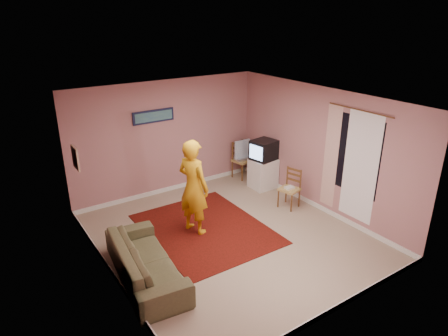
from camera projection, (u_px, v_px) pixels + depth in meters
ground at (229, 236)px, 7.54m from camera, size 5.00×5.00×0.00m
wall_back at (167, 138)px, 8.99m from camera, size 4.50×0.02×2.60m
wall_front at (340, 234)px, 5.13m from camera, size 4.50×0.02×2.60m
wall_left at (105, 205)px, 5.89m from camera, size 0.02×5.00×2.60m
wall_right at (319, 150)px, 8.23m from camera, size 0.02×5.00×2.60m
ceiling at (230, 100)px, 6.58m from camera, size 4.50×5.00×0.02m
baseboard_back at (170, 189)px, 9.44m from camera, size 4.50×0.02×0.10m
baseboard_front at (330, 311)px, 5.60m from camera, size 4.50×0.02×0.10m
baseboard_left at (114, 275)px, 6.36m from camera, size 0.02×5.00×0.10m
baseboard_right at (314, 204)px, 8.68m from camera, size 0.02×5.00×0.10m
window at (355, 155)px, 7.47m from camera, size 0.01×1.10×1.50m
curtain_sheer at (360, 168)px, 7.43m from camera, size 0.01×0.75×2.10m
curtain_floral at (331, 157)px, 7.96m from camera, size 0.01×0.35×2.10m
curtain_rod at (360, 110)px, 7.13m from camera, size 0.02×1.40×0.02m
picture_back at (154, 116)px, 8.61m from camera, size 0.95×0.04×0.28m
picture_left at (75, 158)px, 7.05m from camera, size 0.04×0.38×0.42m
area_rug at (205, 229)px, 7.79m from camera, size 2.15×2.68×0.01m
tv_cabinet at (263, 173)px, 9.51m from camera, size 0.56×0.51×0.72m
crt_tv at (264, 150)px, 9.29m from camera, size 0.61×0.56×0.46m
chair_a at (242, 156)px, 10.02m from camera, size 0.49×0.48×0.51m
dvd_player at (242, 158)px, 10.04m from camera, size 0.39×0.29×0.07m
blue_throw at (242, 149)px, 9.95m from camera, size 0.44×0.06×0.46m
chair_b at (290, 185)px, 8.49m from camera, size 0.46×0.47×0.47m
game_console at (289, 188)px, 8.51m from camera, size 0.20×0.15×0.04m
sofa at (146, 261)px, 6.28m from camera, size 1.06×2.17×0.61m
person at (193, 187)px, 7.40m from camera, size 0.63×0.78×1.85m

